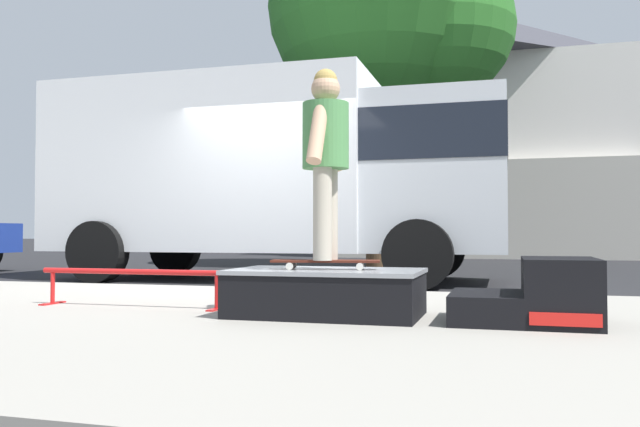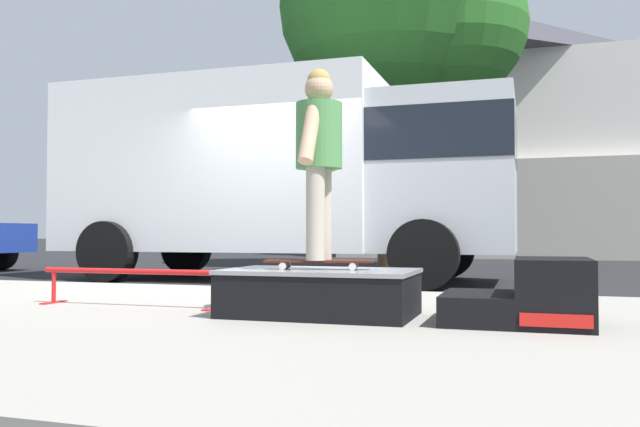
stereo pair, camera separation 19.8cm
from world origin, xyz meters
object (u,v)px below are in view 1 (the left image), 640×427
at_px(kicker_ramp, 537,296).
at_px(box_truck, 277,170).
at_px(skateboard, 326,262).
at_px(street_tree_main, 391,12).
at_px(skater_kid, 326,147).
at_px(grind_rail, 132,278).
at_px(skate_box, 327,291).

distance_m(kicker_ramp, box_truck, 6.25).
xyz_separation_m(kicker_ramp, skateboard, (-1.44, -0.03, 0.21)).
xyz_separation_m(skateboard, street_tree_main, (-1.06, 9.17, 4.96)).
xyz_separation_m(kicker_ramp, skater_kid, (-1.44, -0.03, 1.04)).
height_order(box_truck, street_tree_main, street_tree_main).
distance_m(box_truck, street_tree_main, 5.77).
bearing_deg(skateboard, grind_rail, 174.46).
distance_m(skate_box, skateboard, 0.21).
relative_size(grind_rail, skateboard, 2.08).
height_order(skater_kid, street_tree_main, street_tree_main).
distance_m(kicker_ramp, skateboard, 1.46).
bearing_deg(box_truck, skateboard, -66.58).
height_order(kicker_ramp, skateboard, kicker_ramp).
relative_size(skateboard, skater_kid, 0.58).
distance_m(skater_kid, street_tree_main, 10.12).
distance_m(skateboard, skater_kid, 0.83).
xyz_separation_m(skate_box, skater_kid, (0.00, -0.03, 1.04)).
relative_size(skate_box, kicker_ramp, 1.45).
distance_m(skateboard, street_tree_main, 10.48).
distance_m(skateboard, box_truck, 5.52).
height_order(skate_box, box_truck, box_truck).
xyz_separation_m(skate_box, grind_rail, (-1.68, 0.14, 0.05)).
bearing_deg(kicker_ramp, box_truck, 126.11).
relative_size(skate_box, street_tree_main, 0.17).
distance_m(kicker_ramp, grind_rail, 3.13).
relative_size(skateboard, box_truck, 0.12).
xyz_separation_m(kicker_ramp, box_truck, (-3.59, 4.92, 1.40)).
bearing_deg(skate_box, grind_rail, 175.39).
xyz_separation_m(skateboard, skater_kid, (0.00, 0.00, 0.83)).
bearing_deg(skateboard, skate_box, 91.65).
bearing_deg(box_truck, skater_kid, -66.58).
height_order(kicker_ramp, street_tree_main, street_tree_main).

